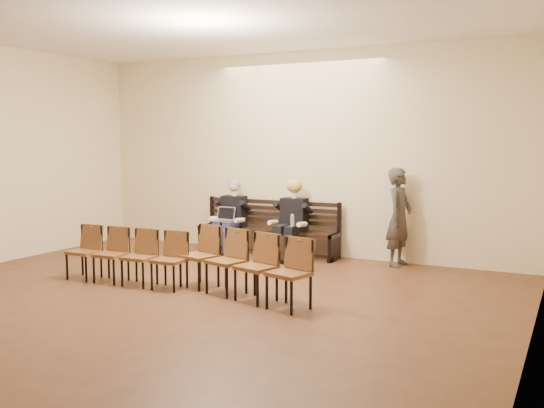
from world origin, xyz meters
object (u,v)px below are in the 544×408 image
at_px(bench, 267,242).
at_px(chair_row_front, 125,256).
at_px(passerby, 399,210).
at_px(seated_man, 231,217).
at_px(water_bottle, 292,228).
at_px(laptop, 222,222).
at_px(seated_woman, 292,222).
at_px(bag, 299,262).
at_px(chair_row_back, 241,264).

relative_size(bench, chair_row_front, 1.39).
height_order(bench, passerby, passerby).
distance_m(seated_man, water_bottle, 1.37).
height_order(seated_man, chair_row_front, seated_man).
bearing_deg(passerby, bench, 98.87).
bearing_deg(laptop, passerby, 16.14).
distance_m(seated_woman, chair_row_front, 3.00).
xyz_separation_m(bench, passerby, (2.31, 0.10, 0.67)).
bearing_deg(seated_woman, seated_man, 180.00).
height_order(bench, laptop, laptop).
bearing_deg(seated_man, passerby, 4.26).
bearing_deg(chair_row_front, bag, 45.22).
height_order(laptop, passerby, passerby).
relative_size(seated_woman, bag, 3.68).
distance_m(seated_man, laptop, 0.25).
bearing_deg(passerby, seated_woman, 103.46).
height_order(seated_woman, passerby, passerby).
distance_m(water_bottle, bag, 0.73).
distance_m(water_bottle, passerby, 1.74).
bearing_deg(bench, seated_woman, -12.69).
bearing_deg(seated_woman, passerby, 7.07).
bearing_deg(laptop, chair_row_back, -46.11).
xyz_separation_m(laptop, chair_row_back, (1.75, -2.37, -0.16)).
height_order(seated_man, bag, seated_man).
bearing_deg(chair_row_back, chair_row_front, -161.58).
xyz_separation_m(seated_woman, laptop, (-1.23, -0.24, -0.04)).
bearing_deg(chair_row_front, passerby, 41.58).
xyz_separation_m(seated_woman, chair_row_back, (0.52, -2.61, -0.20)).
xyz_separation_m(seated_man, passerby, (2.95, 0.22, 0.27)).
bearing_deg(laptop, bench, 34.64).
height_order(bag, chair_row_front, chair_row_front).
relative_size(seated_man, chair_row_front, 0.67).
relative_size(bench, laptop, 7.49).
xyz_separation_m(seated_woman, chair_row_front, (-1.28, -2.70, -0.23)).
height_order(seated_man, laptop, seated_man).
bearing_deg(bench, chair_row_front, -104.88).
bearing_deg(laptop, bag, -10.05).
height_order(seated_man, chair_row_back, seated_man).
bearing_deg(seated_man, water_bottle, -12.68).
bearing_deg(chair_row_back, bag, 106.61).
relative_size(bench, passerby, 1.45).
bearing_deg(bag, passerby, 37.88).
distance_m(bench, chair_row_front, 2.92).
bearing_deg(chair_row_front, bench, 72.98).
bearing_deg(water_bottle, laptop, 177.45).
height_order(bench, water_bottle, water_bottle).
xyz_separation_m(bench, seated_man, (-0.65, -0.12, 0.40)).
relative_size(water_bottle, chair_row_front, 0.11).
bearing_deg(bench, bag, -41.45).
xyz_separation_m(laptop, passerby, (3.00, 0.46, 0.32)).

